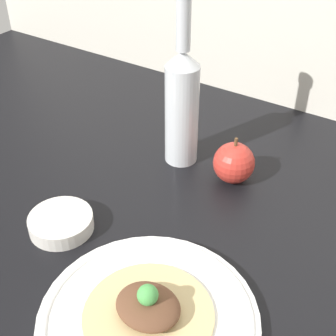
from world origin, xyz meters
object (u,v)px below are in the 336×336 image
apple (234,163)px  cider_bottle (182,103)px  plate (149,318)px  plated_food (148,309)px  dipping_bowl (61,223)px

apple → cider_bottle: bearing=177.2°
cider_bottle → apple: bearing=-2.8°
plate → plated_food: plated_food is taller
plate → apple: bearing=98.2°
plate → plated_food: size_ratio=1.69×
plated_food → dipping_bowl: size_ratio=1.66×
plate → cider_bottle: cider_bottle is taller
cider_bottle → dipping_bowl: cider_bottle is taller
plate → dipping_bowl: size_ratio=2.80×
cider_bottle → apple: 13.88cm
apple → dipping_bowl: 30.85cm
plate → apple: apple is taller
cider_bottle → plated_food: bearing=-64.4°
plated_food → apple: 32.84cm
plated_food → cider_bottle: bearing=115.6°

